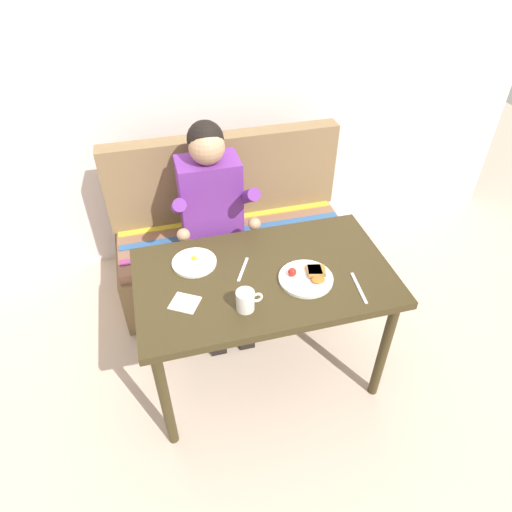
{
  "coord_description": "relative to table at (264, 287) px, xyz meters",
  "views": [
    {
      "loc": [
        -0.44,
        -1.5,
        2.15
      ],
      "look_at": [
        0.0,
        0.15,
        0.72
      ],
      "focal_mm": 31.79,
      "sensor_mm": 36.0,
      "label": 1
    }
  ],
  "objects": [
    {
      "name": "napkin",
      "position": [
        -0.38,
        -0.09,
        0.09
      ],
      "size": [
        0.16,
        0.15,
        0.01
      ],
      "primitive_type": "cube",
      "rotation": [
        0.0,
        0.0,
        -0.55
      ],
      "color": "white",
      "rests_on": "table"
    },
    {
      "name": "back_wall",
      "position": [
        0.0,
        1.27,
        0.65
      ],
      "size": [
        4.4,
        0.1,
        2.6
      ],
      "primitive_type": "cube",
      "color": "silver",
      "rests_on": "ground"
    },
    {
      "name": "table",
      "position": [
        0.0,
        0.0,
        0.0
      ],
      "size": [
        1.2,
        0.7,
        0.73
      ],
      "color": "#392E17",
      "rests_on": "ground"
    },
    {
      "name": "knife",
      "position": [
        0.39,
        -0.2,
        0.08
      ],
      "size": [
        0.03,
        0.2,
        0.0
      ],
      "primitive_type": "cube",
      "rotation": [
        0.0,
        0.0,
        -0.1
      ],
      "color": "silver",
      "rests_on": "table"
    },
    {
      "name": "ground_plane",
      "position": [
        0.0,
        0.0,
        -0.65
      ],
      "size": [
        8.0,
        8.0,
        0.0
      ],
      "primitive_type": "plane",
      "color": "beige"
    },
    {
      "name": "plate_eggs",
      "position": [
        -0.3,
        0.16,
        0.09
      ],
      "size": [
        0.21,
        0.21,
        0.04
      ],
      "color": "white",
      "rests_on": "table"
    },
    {
      "name": "plate_breakfast",
      "position": [
        0.18,
        -0.08,
        0.1
      ],
      "size": [
        0.25,
        0.25,
        0.05
      ],
      "color": "white",
      "rests_on": "table"
    },
    {
      "name": "person",
      "position": [
        -0.13,
        0.59,
        0.09
      ],
      "size": [
        0.45,
        0.61,
        1.21
      ],
      "color": "#6E2F8F",
      "rests_on": "ground"
    },
    {
      "name": "couch",
      "position": [
        0.0,
        0.76,
        -0.32
      ],
      "size": [
        1.44,
        0.56,
        1.0
      ],
      "color": "olive",
      "rests_on": "ground"
    },
    {
      "name": "fork",
      "position": [
        -0.09,
        0.06,
        0.08
      ],
      "size": [
        0.09,
        0.16,
        0.0
      ],
      "primitive_type": "cube",
      "rotation": [
        0.0,
        0.0,
        -0.49
      ],
      "color": "silver",
      "rests_on": "table"
    },
    {
      "name": "coffee_mug",
      "position": [
        -0.13,
        -0.19,
        0.13
      ],
      "size": [
        0.12,
        0.08,
        0.1
      ],
      "color": "white",
      "rests_on": "table"
    }
  ]
}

